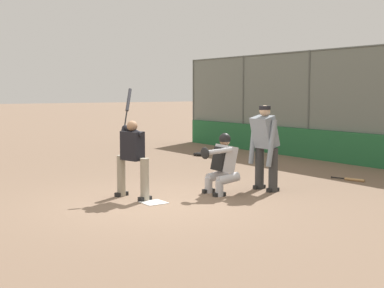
% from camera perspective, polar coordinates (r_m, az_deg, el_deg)
% --- Properties ---
extents(ground_plane, '(160.00, 160.00, 0.00)m').
position_cam_1_polar(ground_plane, '(10.20, -4.10, -6.28)').
color(ground_plane, '#7A604C').
extents(home_plate_marker, '(0.43, 0.43, 0.01)m').
position_cam_1_polar(home_plate_marker, '(10.20, -4.10, -6.24)').
color(home_plate_marker, white).
rests_on(home_plate_marker, ground_plane).
extents(batter_at_plate, '(1.11, 0.58, 2.17)m').
position_cam_1_polar(batter_at_plate, '(10.54, -6.38, -1.29)').
color(batter_at_plate, gray).
rests_on(batter_at_plate, ground_plane).
extents(catcher_behind_plate, '(0.67, 0.81, 1.25)m').
position_cam_1_polar(catcher_behind_plate, '(10.97, 3.16, -1.98)').
color(catcher_behind_plate, '#B7B7BC').
rests_on(catcher_behind_plate, ground_plane).
extents(umpire_home, '(0.74, 0.45, 1.81)m').
position_cam_1_polar(umpire_home, '(11.39, 7.78, -0.08)').
color(umpire_home, '#333333').
rests_on(umpire_home, ground_plane).
extents(spare_bat_near_backstop, '(0.83, 0.26, 0.07)m').
position_cam_1_polar(spare_bat_near_backstop, '(13.16, 16.69, -3.64)').
color(spare_bat_near_backstop, black).
rests_on(spare_bat_near_backstop, ground_plane).
extents(fielding_glove_on_dirt, '(0.33, 0.25, 0.12)m').
position_cam_1_polar(fielding_glove_on_dirt, '(17.39, 0.70, -1.09)').
color(fielding_glove_on_dirt, black).
rests_on(fielding_glove_on_dirt, ground_plane).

